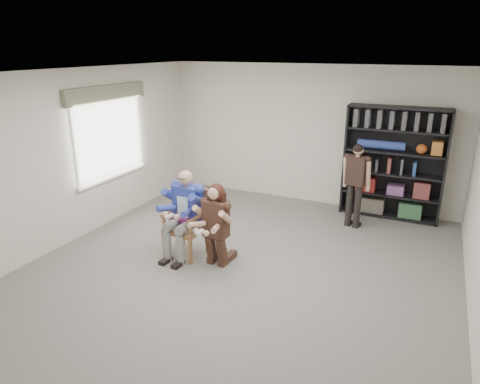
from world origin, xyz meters
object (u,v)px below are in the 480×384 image
at_px(kneeling_woman, 215,227).
at_px(standing_man, 355,186).
at_px(seated_man, 185,214).
at_px(bookshelf, 393,164).
at_px(armchair, 185,223).

xyz_separation_m(kneeling_woman, standing_man, (1.57, 2.33, 0.14)).
bearing_deg(standing_man, seated_man, -120.74).
distance_m(seated_man, bookshelf, 4.04).
relative_size(bookshelf, standing_man, 1.36).
relative_size(kneeling_woman, standing_man, 0.82).
bearing_deg(kneeling_woman, armchair, 172.67).
relative_size(seated_man, bookshelf, 0.66).
bearing_deg(standing_man, armchair, -120.74).
height_order(seated_man, bookshelf, bookshelf).
bearing_deg(standing_man, kneeling_woman, -110.50).
bearing_deg(armchair, standing_man, 50.21).
bearing_deg(kneeling_woman, bookshelf, 60.60).
distance_m(kneeling_woman, bookshelf, 3.79).
height_order(kneeling_woman, standing_man, standing_man).
bearing_deg(seated_man, bookshelf, 52.77).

